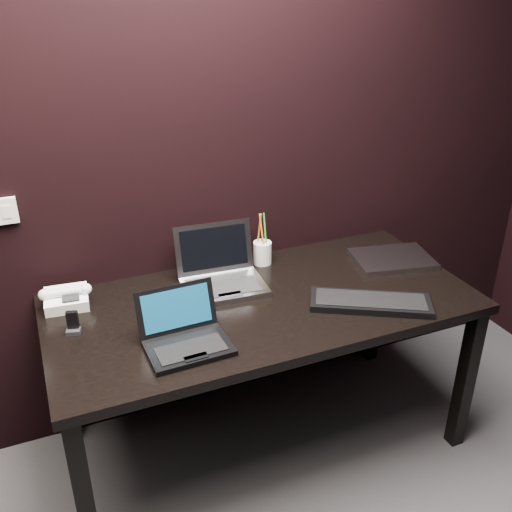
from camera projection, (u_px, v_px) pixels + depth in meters
name	position (u px, v px, depth m)	size (l,w,h in m)	color
wall_back	(155.00, 146.00, 2.27)	(4.00, 4.00, 0.00)	black
desk	(263.00, 317.00, 2.32)	(1.70, 0.80, 0.74)	black
netbook	(185.00, 336.00, 1.99)	(0.30, 0.27, 0.18)	black
silver_laptop	(221.00, 276.00, 2.38)	(0.36, 0.32, 0.23)	#95969A
ext_keyboard	(370.00, 302.00, 2.24)	(0.49, 0.37, 0.03)	black
closed_laptop	(392.00, 259.00, 2.59)	(0.39, 0.32, 0.02)	#9F9FA4
desk_phone	(66.00, 298.00, 2.23)	(0.20, 0.17, 0.10)	white
mobile_phone	(73.00, 325.00, 2.07)	(0.06, 0.05, 0.09)	black
pen_cup	(262.00, 252.00, 2.56)	(0.09, 0.09, 0.24)	silver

